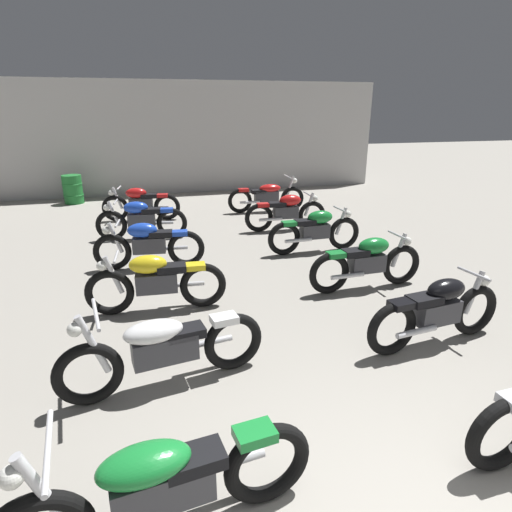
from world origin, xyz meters
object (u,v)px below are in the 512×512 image
(motorcycle_left_row_4, at_px, (141,219))
(motorcycle_right_row_3, at_px, (315,230))
(motorcycle_left_row_2, at_px, (156,281))
(motorcycle_right_row_1, at_px, (437,310))
(motorcycle_right_row_4, at_px, (286,211))
(motorcycle_left_row_5, at_px, (141,203))
(motorcycle_left_row_3, at_px, (149,244))
(motorcycle_right_row_5, at_px, (267,196))
(oil_drum, at_px, (73,189))
(motorcycle_left_row_1, at_px, (164,347))
(motorcycle_right_row_2, at_px, (367,262))
(motorcycle_left_row_0, at_px, (161,484))

(motorcycle_left_row_4, height_order, motorcycle_right_row_3, same)
(motorcycle_left_row_2, xyz_separation_m, motorcycle_right_row_3, (3.20, 1.86, 0.00))
(motorcycle_right_row_1, bearing_deg, motorcycle_right_row_4, 90.79)
(motorcycle_left_row_5, bearing_deg, motorcycle_left_row_3, -88.68)
(motorcycle_left_row_2, bearing_deg, motorcycle_right_row_1, -29.48)
(motorcycle_right_row_5, bearing_deg, motorcycle_left_row_2, -120.85)
(motorcycle_left_row_5, xyz_separation_m, motorcycle_right_row_4, (3.29, -1.86, 0.00))
(motorcycle_left_row_2, distance_m, oil_drum, 8.34)
(motorcycle_left_row_5, xyz_separation_m, motorcycle_right_row_3, (3.32, -3.54, 0.00))
(motorcycle_left_row_2, distance_m, motorcycle_right_row_3, 3.70)
(motorcycle_left_row_1, height_order, motorcycle_right_row_4, motorcycle_left_row_1)
(motorcycle_right_row_2, bearing_deg, motorcycle_left_row_4, 132.18)
(motorcycle_left_row_0, distance_m, motorcycle_left_row_5, 8.91)
(motorcycle_left_row_3, relative_size, oil_drum, 2.32)
(motorcycle_right_row_4, xyz_separation_m, motorcycle_right_row_5, (0.11, 1.94, -0.01))
(motorcycle_left_row_0, bearing_deg, motorcycle_left_row_4, 90.02)
(motorcycle_left_row_3, distance_m, motorcycle_right_row_1, 4.90)
(motorcycle_left_row_1, xyz_separation_m, motorcycle_right_row_3, (3.21, 3.67, 0.01))
(motorcycle_left_row_5, height_order, motorcycle_right_row_3, same)
(motorcycle_left_row_0, bearing_deg, motorcycle_left_row_3, 88.96)
(motorcycle_left_row_3, bearing_deg, motorcycle_left_row_1, -89.51)
(motorcycle_left_row_1, relative_size, motorcycle_right_row_5, 1.00)
(motorcycle_left_row_1, bearing_deg, motorcycle_left_row_2, 89.64)
(motorcycle_left_row_2, xyz_separation_m, motorcycle_right_row_2, (3.28, -0.08, 0.00))
(motorcycle_right_row_1, bearing_deg, motorcycle_left_row_2, 150.52)
(motorcycle_left_row_2, height_order, motorcycle_left_row_4, same)
(motorcycle_left_row_2, bearing_deg, motorcycle_left_row_1, -90.36)
(motorcycle_left_row_0, bearing_deg, motorcycle_left_row_1, 85.71)
(motorcycle_left_row_0, bearing_deg, motorcycle_right_row_5, 69.23)
(motorcycle_left_row_3, distance_m, motorcycle_right_row_4, 3.65)
(motorcycle_right_row_3, bearing_deg, motorcycle_right_row_5, 88.82)
(motorcycle_left_row_0, distance_m, motorcycle_right_row_3, 6.33)
(motorcycle_left_row_0, relative_size, motorcycle_right_row_1, 1.10)
(motorcycle_left_row_4, height_order, motorcycle_right_row_1, same)
(motorcycle_left_row_0, height_order, motorcycle_left_row_5, motorcycle_left_row_0)
(motorcycle_left_row_2, height_order, oil_drum, motorcycle_left_row_2)
(motorcycle_left_row_4, xyz_separation_m, motorcycle_right_row_1, (3.38, -5.53, 0.00))
(motorcycle_left_row_0, xyz_separation_m, motorcycle_left_row_2, (0.14, 3.52, 0.01))
(motorcycle_left_row_3, distance_m, motorcycle_right_row_2, 3.81)
(motorcycle_right_row_1, height_order, motorcycle_right_row_3, same)
(motorcycle_left_row_3, relative_size, motorcycle_right_row_4, 1.00)
(oil_drum, bearing_deg, motorcycle_left_row_0, -80.55)
(motorcycle_left_row_2, relative_size, motorcycle_right_row_1, 1.00)
(motorcycle_left_row_2, bearing_deg, motorcycle_left_row_4, 92.20)
(motorcycle_left_row_5, bearing_deg, oil_drum, 125.94)
(motorcycle_right_row_3, bearing_deg, motorcycle_left_row_1, -131.19)
(oil_drum, bearing_deg, motorcycle_right_row_2, -56.74)
(motorcycle_left_row_3, relative_size, motorcycle_right_row_3, 1.00)
(oil_drum, bearing_deg, motorcycle_left_row_1, -78.25)
(motorcycle_right_row_2, relative_size, motorcycle_right_row_5, 0.91)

